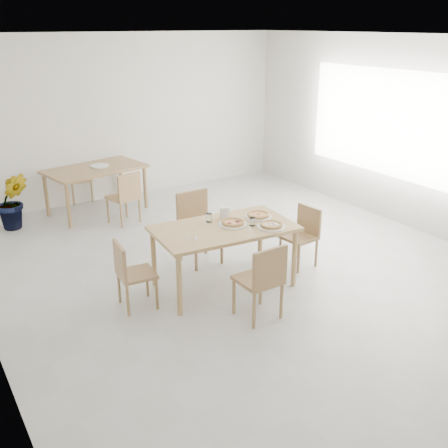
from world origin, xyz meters
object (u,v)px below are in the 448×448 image
plate_mushroom (271,227)px  tumbler_a (252,222)px  chair_back_s (126,195)px  napkin_holder (224,213)px  second_table (95,172)px  chair_west (130,271)px  plate_margherita (258,217)px  plate_empty (100,166)px  chair_south (263,277)px  plate_pepperoni (233,224)px  chair_back_n (77,175)px  main_table (224,233)px  pizza_mushroom (271,225)px  chair_north (197,222)px  pizza_margherita (258,215)px  pizza_pepperoni (233,222)px  potted_plant (13,201)px  chair_east (303,232)px  tumbler_b (209,218)px

plate_mushroom → tumbler_a: bearing=131.6°
chair_back_s → napkin_holder: bearing=84.0°
plate_mushroom → second_table: (-0.81, 3.63, -0.09)m
chair_west → plate_margherita: 1.68m
chair_west → plate_empty: size_ratio=2.56×
chair_south → plate_pepperoni: bearing=-103.8°
chair_south → chair_back_n: bearing=-87.1°
main_table → plate_empty: 3.38m
pizza_mushroom → tumbler_a: tumbler_a is taller
napkin_holder → plate_margherita: bearing=-14.2°
pizza_mushroom → napkin_holder: (-0.28, 0.55, 0.03)m
chair_north → tumbler_a: size_ratio=9.56×
main_table → napkin_holder: 0.32m
pizza_margherita → tumbler_a: 0.29m
pizza_pepperoni → plate_mushroom: bearing=-42.1°
main_table → plate_mushroom: 0.55m
main_table → pizza_margherita: pizza_margherita is taller
plate_margherita → napkin_holder: size_ratio=2.45×
tumbler_a → chair_back_n: tumbler_a is taller
pizza_margherita → tumbler_a: size_ratio=3.57×
main_table → pizza_pepperoni: 0.16m
pizza_pepperoni → second_table: bearing=98.3°
potted_plant → plate_margherita: bearing=-55.7°
plate_pepperoni → pizza_margherita: (0.40, 0.05, 0.02)m
main_table → chair_south: chair_south is taller
pizza_mushroom → chair_back_n: bearing=101.6°
chair_west → potted_plant: potted_plant is taller
plate_margherita → pizza_margherita: (0.00, 0.00, 0.02)m
main_table → chair_east: size_ratio=2.17×
main_table → napkin_holder: bearing=61.5°
tumbler_a → plate_pepperoni: bearing=144.1°
chair_east → plate_empty: (-1.45, 3.40, 0.31)m
plate_margherita → chair_back_n: chair_back_n is taller
chair_west → tumbler_b: tumbler_b is taller
plate_margherita → plate_mushroom: 0.36m
tumbler_b → chair_south: bearing=-90.3°
chair_south → napkin_holder: bearing=-103.3°
chair_north → plate_empty: (-0.37, 2.57, 0.23)m
main_table → chair_west: 1.16m
chair_north → plate_pepperoni: size_ratio=2.85×
pizza_margherita → chair_back_n: size_ratio=0.44×
chair_south → pizza_margherita: 1.11m
plate_mushroom → potted_plant: (-2.13, 3.58, -0.32)m
chair_west → pizza_mushroom: (1.58, -0.41, 0.34)m
chair_north → pizza_margherita: size_ratio=2.68×
chair_west → pizza_pepperoni: pizza_pepperoni is taller
napkin_holder → chair_north: bearing=111.7°
chair_west → napkin_holder: size_ratio=5.89×
pizza_margherita → plate_mushroom: bearing=-101.2°
chair_north → tumbler_b: chair_north is taller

